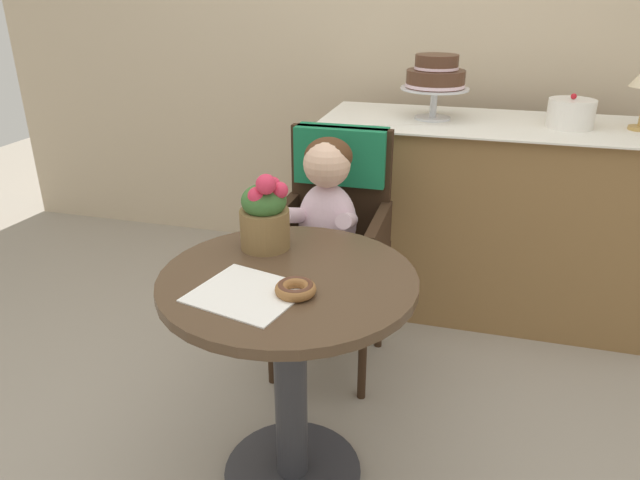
% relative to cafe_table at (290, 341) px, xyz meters
% --- Properties ---
extents(ground_plane, '(8.00, 8.00, 0.00)m').
position_rel_cafe_table_xyz_m(ground_plane, '(0.00, 0.00, -0.51)').
color(ground_plane, gray).
extents(back_wall, '(4.80, 0.10, 2.70)m').
position_rel_cafe_table_xyz_m(back_wall, '(0.00, 1.85, 0.84)').
color(back_wall, '#C1AD8E').
rests_on(back_wall, ground).
extents(cafe_table, '(0.72, 0.72, 0.72)m').
position_rel_cafe_table_xyz_m(cafe_table, '(0.00, 0.00, 0.00)').
color(cafe_table, '#4C3826').
rests_on(cafe_table, ground).
extents(wicker_chair, '(0.42, 0.45, 0.95)m').
position_rel_cafe_table_xyz_m(wicker_chair, '(-0.04, 0.71, 0.13)').
color(wicker_chair, '#332114').
rests_on(wicker_chair, ground).
extents(seated_child, '(0.27, 0.32, 0.73)m').
position_rel_cafe_table_xyz_m(seated_child, '(-0.04, 0.56, 0.17)').
color(seated_child, silver).
rests_on(seated_child, ground).
extents(paper_napkin, '(0.32, 0.30, 0.00)m').
position_rel_cafe_table_xyz_m(paper_napkin, '(-0.07, -0.13, 0.21)').
color(paper_napkin, white).
rests_on(paper_napkin, cafe_table).
extents(donut_front, '(0.11, 0.11, 0.03)m').
position_rel_cafe_table_xyz_m(donut_front, '(0.05, -0.10, 0.23)').
color(donut_front, '#936033').
rests_on(donut_front, cafe_table).
extents(flower_vase, '(0.15, 0.15, 0.25)m').
position_rel_cafe_table_xyz_m(flower_vase, '(-0.13, 0.16, 0.32)').
color(flower_vase, brown).
rests_on(flower_vase, cafe_table).
extents(display_counter, '(1.56, 0.62, 0.90)m').
position_rel_cafe_table_xyz_m(display_counter, '(0.55, 1.30, -0.05)').
color(display_counter, olive).
rests_on(display_counter, ground).
extents(tiered_cake_stand, '(0.30, 0.30, 0.28)m').
position_rel_cafe_table_xyz_m(tiered_cake_stand, '(0.25, 1.30, 0.57)').
color(tiered_cake_stand, silver).
rests_on(tiered_cake_stand, display_counter).
extents(round_layer_cake, '(0.19, 0.19, 0.14)m').
position_rel_cafe_table_xyz_m(round_layer_cake, '(0.83, 1.29, 0.45)').
color(round_layer_cake, white).
rests_on(round_layer_cake, display_counter).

